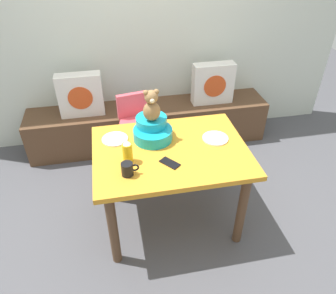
% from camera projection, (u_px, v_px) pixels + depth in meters
% --- Properties ---
extents(ground_plane, '(8.00, 8.00, 0.00)m').
position_uv_depth(ground_plane, '(170.00, 217.00, 2.83)').
color(ground_plane, '#4C4C51').
extents(back_wall, '(4.40, 0.10, 2.60)m').
position_uv_depth(back_wall, '(142.00, 19.00, 3.21)').
color(back_wall, silver).
rests_on(back_wall, ground_plane).
extents(window_bench, '(2.60, 0.44, 0.46)m').
position_uv_depth(window_bench, '(149.00, 125.00, 3.62)').
color(window_bench, brown).
rests_on(window_bench, ground_plane).
extents(pillow_floral_left, '(0.44, 0.15, 0.44)m').
position_uv_depth(pillow_floral_left, '(80.00, 95.00, 3.23)').
color(pillow_floral_left, white).
rests_on(pillow_floral_left, window_bench).
extents(pillow_floral_right, '(0.44, 0.15, 0.44)m').
position_uv_depth(pillow_floral_right, '(213.00, 83.00, 3.45)').
color(pillow_floral_right, white).
rests_on(pillow_floral_right, window_bench).
extents(book_stack, '(0.20, 0.14, 0.09)m').
position_uv_depth(book_stack, '(132.00, 105.00, 3.43)').
color(book_stack, '#4C6CB1').
rests_on(book_stack, window_bench).
extents(dining_table, '(1.14, 0.85, 0.74)m').
position_uv_depth(dining_table, '(171.00, 162.00, 2.46)').
color(dining_table, orange).
rests_on(dining_table, ground_plane).
extents(highchair, '(0.37, 0.49, 0.79)m').
position_uv_depth(highchair, '(137.00, 125.00, 3.08)').
color(highchair, '#D84C59').
rests_on(highchair, ground_plane).
extents(infant_seat_teal, '(0.30, 0.33, 0.16)m').
position_uv_depth(infant_seat_teal, '(152.00, 130.00, 2.47)').
color(infant_seat_teal, '#1498B3').
rests_on(infant_seat_teal, dining_table).
extents(teddy_bear, '(0.13, 0.12, 0.25)m').
position_uv_depth(teddy_bear, '(152.00, 106.00, 2.35)').
color(teddy_bear, olive).
rests_on(teddy_bear, infant_seat_teal).
extents(ketchup_bottle, '(0.07, 0.07, 0.18)m').
position_uv_depth(ketchup_bottle, '(127.00, 152.00, 2.22)').
color(ketchup_bottle, gold).
rests_on(ketchup_bottle, dining_table).
extents(coffee_mug, '(0.12, 0.08, 0.09)m').
position_uv_depth(coffee_mug, '(128.00, 169.00, 2.13)').
color(coffee_mug, black).
rests_on(coffee_mug, dining_table).
extents(dinner_plate_near, '(0.20, 0.20, 0.01)m').
position_uv_depth(dinner_plate_near, '(115.00, 139.00, 2.49)').
color(dinner_plate_near, white).
rests_on(dinner_plate_near, dining_table).
extents(dinner_plate_far, '(0.20, 0.20, 0.01)m').
position_uv_depth(dinner_plate_far, '(215.00, 138.00, 2.50)').
color(dinner_plate_far, white).
rests_on(dinner_plate_far, dining_table).
extents(cell_phone, '(0.14, 0.16, 0.01)m').
position_uv_depth(cell_phone, '(170.00, 163.00, 2.25)').
color(cell_phone, black).
rests_on(cell_phone, dining_table).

